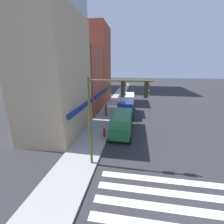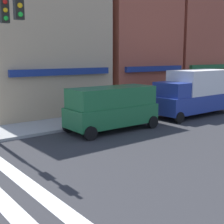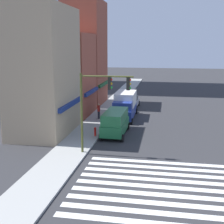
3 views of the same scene
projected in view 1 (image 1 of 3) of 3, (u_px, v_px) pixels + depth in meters
The scene contains 7 objects.
storefront_row at pixel (83, 73), 22.77m from camera, with size 23.20×5.30×14.51m.
traffic_signal at pixel (111, 106), 9.70m from camera, with size 0.32×4.12×6.41m.
van_green at pixel (122, 123), 16.02m from camera, with size 5.03×2.22×2.34m.
box_truck_blue at pixel (126, 104), 22.60m from camera, with size 6.22×2.42×3.04m.
sedan_silver at pixel (128, 100), 28.86m from camera, with size 4.42×2.02×1.59m.
pedestrian_red_jacket at pixel (106, 109), 21.90m from camera, with size 0.32×0.32×1.77m.
fire_hydrant at pixel (104, 132), 15.34m from camera, with size 0.24×0.24×0.84m.
Camera 1 is at (-4.31, 3.40, 7.02)m, focal length 24.00 mm.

